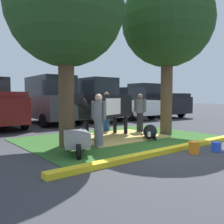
# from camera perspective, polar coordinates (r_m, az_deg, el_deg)

# --- Properties ---
(ground_plane) EXTENTS (80.00, 80.00, 0.00)m
(ground_plane) POSITION_cam_1_polar(r_m,az_deg,el_deg) (6.95, 12.32, -8.71)
(ground_plane) COLOR #38383D
(grass_island) EXTENTS (6.49, 4.57, 0.02)m
(grass_island) POSITION_cam_1_polar(r_m,az_deg,el_deg) (8.71, 1.82, -6.03)
(grass_island) COLOR #2D5B23
(grass_island) RESTS_ON ground
(curb_yellow) EXTENTS (7.69, 0.24, 0.12)m
(curb_yellow) POSITION_cam_1_polar(r_m,az_deg,el_deg) (7.06, 14.89, -8.05)
(curb_yellow) COLOR yellow
(curb_yellow) RESTS_ON ground
(hay_bedding) EXTENTS (3.24, 2.46, 0.04)m
(hay_bedding) POSITION_cam_1_polar(r_m,az_deg,el_deg) (8.89, 1.21, -5.74)
(hay_bedding) COLOR tan
(hay_bedding) RESTS_ON ground
(shade_tree_left) EXTENTS (3.37, 3.37, 5.70)m
(shade_tree_left) POSITION_cam_1_polar(r_m,az_deg,el_deg) (7.69, -10.70, 22.51)
(shade_tree_left) COLOR #4C3823
(shade_tree_left) RESTS_ON ground
(shade_tree_right) EXTENTS (3.52, 3.52, 6.14)m
(shade_tree_right) POSITION_cam_1_polar(r_m,az_deg,el_deg) (10.30, 12.70, 19.67)
(shade_tree_right) COLOR brown
(shade_tree_right) RESTS_ON ground
(cow_holstein) EXTENTS (3.05, 1.37, 1.57)m
(cow_holstein) POSITION_cam_1_polar(r_m,az_deg,el_deg) (8.66, -1.47, 1.25)
(cow_holstein) COLOR black
(cow_holstein) RESTS_ON ground
(calf_lying) EXTENTS (1.20, 1.10, 0.48)m
(calf_lying) POSITION_cam_1_polar(r_m,az_deg,el_deg) (8.75, 8.79, -4.52)
(calf_lying) COLOR black
(calf_lying) RESTS_ON ground
(person_handler) EXTENTS (0.34, 0.50, 1.57)m
(person_handler) POSITION_cam_1_polar(r_m,az_deg,el_deg) (10.10, 6.48, 0.03)
(person_handler) COLOR black
(person_handler) RESTS_ON ground
(person_visitor_near) EXTENTS (0.34, 0.51, 1.54)m
(person_visitor_near) POSITION_cam_1_polar(r_m,az_deg,el_deg) (7.10, -3.11, -1.62)
(person_visitor_near) COLOR slate
(person_visitor_near) RESTS_ON ground
(person_visitor_far) EXTENTS (0.48, 0.34, 1.65)m
(person_visitor_far) POSITION_cam_1_polar(r_m,az_deg,el_deg) (10.21, -1.29, 0.36)
(person_visitor_far) COLOR #23478C
(person_visitor_far) RESTS_ON ground
(wheelbarrow) EXTENTS (1.07, 1.57, 0.63)m
(wheelbarrow) POSITION_cam_1_polar(r_m,az_deg,el_deg) (6.30, -8.18, -6.36)
(wheelbarrow) COLOR gray
(wheelbarrow) RESTS_ON ground
(bucket_orange) EXTENTS (0.29, 0.29, 0.32)m
(bucket_orange) POSITION_cam_1_polar(r_m,az_deg,el_deg) (6.75, 18.42, -7.74)
(bucket_orange) COLOR orange
(bucket_orange) RESTS_ON ground
(bucket_blue) EXTENTS (0.28, 0.28, 0.26)m
(bucket_blue) POSITION_cam_1_polar(r_m,az_deg,el_deg) (7.19, 22.94, -7.37)
(bucket_blue) COLOR blue
(bucket_blue) RESTS_ON ground
(suv_dark_grey) EXTENTS (2.25, 4.66, 2.52)m
(suv_dark_grey) POSITION_cam_1_polar(r_m,az_deg,el_deg) (13.71, -14.16, 2.71)
(suv_dark_grey) COLOR #3D3D42
(suv_dark_grey) RESTS_ON ground
(suv_black) EXTENTS (2.25, 4.66, 2.52)m
(suv_black) POSITION_cam_1_polar(r_m,az_deg,el_deg) (14.91, -4.61, 2.88)
(suv_black) COLOR #B7B7BC
(suv_black) RESTS_ON ground
(hatchback_white) EXTENTS (2.14, 4.46, 2.02)m
(hatchback_white) POSITION_cam_1_polar(r_m,az_deg,el_deg) (16.27, 3.29, 1.95)
(hatchback_white) COLOR silver
(hatchback_white) RESTS_ON ground
(pickup_truck_black) EXTENTS (2.37, 5.47, 2.42)m
(pickup_truck_black) POSITION_cam_1_polar(r_m,az_deg,el_deg) (18.41, 9.24, 2.52)
(pickup_truck_black) COLOR black
(pickup_truck_black) RESTS_ON ground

